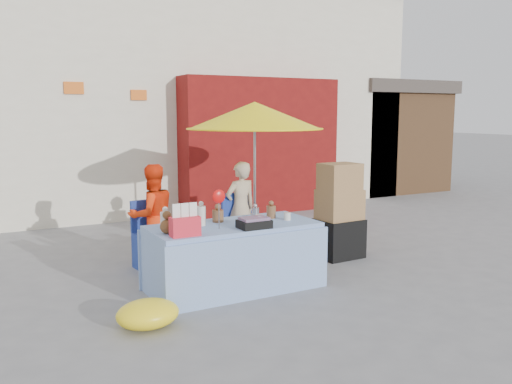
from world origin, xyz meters
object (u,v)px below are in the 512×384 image
vendor_beige (241,208)px  umbrella (255,116)px  chair_right (245,238)px  chair_left (156,248)px  box_stack (339,214)px  vendor_orange (152,215)px  market_table (233,256)px

vendor_beige → umbrella: umbrella is taller
chair_right → chair_left: bearing=172.9°
chair_left → box_stack: 2.45m
chair_right → vendor_orange: size_ratio=0.65×
vendor_beige → vendor_orange: bearing=-7.1°
box_stack → market_table: bearing=-164.2°
chair_left → vendor_beige: size_ratio=0.66×
chair_left → box_stack: size_ratio=0.67×
market_table → chair_left: 1.29m
chair_left → umbrella: size_ratio=0.41×
chair_right → vendor_orange: bearing=166.8°
chair_left → market_table: bearing=-73.8°
box_stack → vendor_orange: bearing=161.2°
vendor_beige → box_stack: size_ratio=1.00×
chair_right → umbrella: (0.30, 0.28, 1.64)m
market_table → chair_left: bearing=112.5°
market_table → umbrella: 2.35m
chair_left → chair_right: bearing=-7.1°
chair_left → vendor_beige: 1.32m
market_table → vendor_beige: size_ratio=1.49×
vendor_beige → chair_right: bearing=82.1°
market_table → box_stack: box_stack is taller
chair_left → vendor_beige: (1.25, 0.13, 0.39)m
chair_left → vendor_orange: (0.00, 0.13, 0.40)m
box_stack → chair_left: bearing=164.3°
chair_right → vendor_beige: size_ratio=0.66×
vendor_orange → vendor_beige: (1.25, 0.00, -0.01)m
chair_left → vendor_beige: bearing=-1.0°
chair_right → umbrella: umbrella is taller
umbrella → vendor_beige: bearing=-153.4°
vendor_beige → umbrella: (0.30, 0.15, 1.25)m
market_table → vendor_orange: 1.43m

